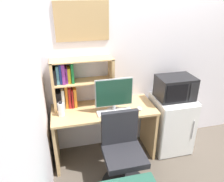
{
  "coord_description": "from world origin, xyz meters",
  "views": [
    {
      "loc": [
        -1.36,
        -2.63,
        2.12
      ],
      "look_at": [
        -0.79,
        -0.31,
        1.01
      ],
      "focal_mm": 34.67,
      "sensor_mm": 36.0,
      "label": 1
    }
  ],
  "objects_px": {
    "hutch_bookshelf": "(73,83)",
    "water_bottle": "(61,109)",
    "keyboard": "(115,112)",
    "wall_corkboard": "(82,21)",
    "microwave": "(175,88)",
    "computer_mouse": "(140,108)",
    "desk_chair": "(123,156)",
    "mini_fridge": "(171,123)",
    "monitor": "(114,94)"
  },
  "relations": [
    {
      "from": "mini_fridge",
      "to": "computer_mouse",
      "type": "bearing_deg",
      "value": -168.55
    },
    {
      "from": "computer_mouse",
      "to": "microwave",
      "type": "height_order",
      "value": "microwave"
    },
    {
      "from": "keyboard",
      "to": "computer_mouse",
      "type": "bearing_deg",
      "value": 0.2
    },
    {
      "from": "mini_fridge",
      "to": "desk_chair",
      "type": "bearing_deg",
      "value": -150.89
    },
    {
      "from": "microwave",
      "to": "wall_corkboard",
      "type": "bearing_deg",
      "value": 166.11
    },
    {
      "from": "desk_chair",
      "to": "wall_corkboard",
      "type": "height_order",
      "value": "wall_corkboard"
    },
    {
      "from": "hutch_bookshelf",
      "to": "wall_corkboard",
      "type": "height_order",
      "value": "wall_corkboard"
    },
    {
      "from": "microwave",
      "to": "hutch_bookshelf",
      "type": "bearing_deg",
      "value": 171.96
    },
    {
      "from": "water_bottle",
      "to": "mini_fridge",
      "type": "bearing_deg",
      "value": 0.6
    },
    {
      "from": "keyboard",
      "to": "computer_mouse",
      "type": "distance_m",
      "value": 0.33
    },
    {
      "from": "keyboard",
      "to": "wall_corkboard",
      "type": "distance_m",
      "value": 1.14
    },
    {
      "from": "hutch_bookshelf",
      "to": "desk_chair",
      "type": "relative_size",
      "value": 0.84
    },
    {
      "from": "hutch_bookshelf",
      "to": "mini_fridge",
      "type": "height_order",
      "value": "hutch_bookshelf"
    },
    {
      "from": "water_bottle",
      "to": "microwave",
      "type": "distance_m",
      "value": 1.49
    },
    {
      "from": "keyboard",
      "to": "water_bottle",
      "type": "height_order",
      "value": "water_bottle"
    },
    {
      "from": "keyboard",
      "to": "mini_fridge",
      "type": "height_order",
      "value": "mini_fridge"
    },
    {
      "from": "monitor",
      "to": "mini_fridge",
      "type": "relative_size",
      "value": 0.58
    },
    {
      "from": "keyboard",
      "to": "water_bottle",
      "type": "bearing_deg",
      "value": 171.66
    },
    {
      "from": "mini_fridge",
      "to": "microwave",
      "type": "xyz_separation_m",
      "value": [
        0.0,
        0.0,
        0.55
      ]
    },
    {
      "from": "monitor",
      "to": "wall_corkboard",
      "type": "xyz_separation_m",
      "value": [
        -0.3,
        0.35,
        0.81
      ]
    },
    {
      "from": "monitor",
      "to": "wall_corkboard",
      "type": "height_order",
      "value": "wall_corkboard"
    },
    {
      "from": "water_bottle",
      "to": "desk_chair",
      "type": "relative_size",
      "value": 0.21
    },
    {
      "from": "computer_mouse",
      "to": "desk_chair",
      "type": "xyz_separation_m",
      "value": [
        -0.32,
        -0.37,
        -0.38
      ]
    },
    {
      "from": "water_bottle",
      "to": "microwave",
      "type": "relative_size",
      "value": 0.39
    },
    {
      "from": "hutch_bookshelf",
      "to": "monitor",
      "type": "bearing_deg",
      "value": -28.68
    },
    {
      "from": "keyboard",
      "to": "microwave",
      "type": "bearing_deg",
      "value": 7.42
    },
    {
      "from": "hutch_bookshelf",
      "to": "water_bottle",
      "type": "xyz_separation_m",
      "value": [
        -0.17,
        -0.2,
        -0.24
      ]
    },
    {
      "from": "computer_mouse",
      "to": "wall_corkboard",
      "type": "height_order",
      "value": "wall_corkboard"
    },
    {
      "from": "keyboard",
      "to": "wall_corkboard",
      "type": "relative_size",
      "value": 0.68
    },
    {
      "from": "keyboard",
      "to": "wall_corkboard",
      "type": "xyz_separation_m",
      "value": [
        -0.29,
        0.4,
        1.03
      ]
    },
    {
      "from": "wall_corkboard",
      "to": "keyboard",
      "type": "bearing_deg",
      "value": -53.38
    },
    {
      "from": "hutch_bookshelf",
      "to": "water_bottle",
      "type": "relative_size",
      "value": 4.11
    },
    {
      "from": "monitor",
      "to": "wall_corkboard",
      "type": "bearing_deg",
      "value": 130.31
    },
    {
      "from": "mini_fridge",
      "to": "microwave",
      "type": "relative_size",
      "value": 1.68
    },
    {
      "from": "monitor",
      "to": "wall_corkboard",
      "type": "relative_size",
      "value": 0.73
    },
    {
      "from": "monitor",
      "to": "keyboard",
      "type": "xyz_separation_m",
      "value": [
        -0.0,
        -0.04,
        -0.22
      ]
    },
    {
      "from": "computer_mouse",
      "to": "mini_fridge",
      "type": "distance_m",
      "value": 0.65
    },
    {
      "from": "keyboard",
      "to": "mini_fridge",
      "type": "bearing_deg",
      "value": 7.22
    },
    {
      "from": "microwave",
      "to": "desk_chair",
      "type": "relative_size",
      "value": 0.53
    },
    {
      "from": "microwave",
      "to": "wall_corkboard",
      "type": "xyz_separation_m",
      "value": [
        -1.15,
        0.28,
        0.84
      ]
    },
    {
      "from": "hutch_bookshelf",
      "to": "keyboard",
      "type": "height_order",
      "value": "hutch_bookshelf"
    },
    {
      "from": "keyboard",
      "to": "computer_mouse",
      "type": "relative_size",
      "value": 4.35
    },
    {
      "from": "computer_mouse",
      "to": "monitor",
      "type": "bearing_deg",
      "value": 172.47
    },
    {
      "from": "mini_fridge",
      "to": "wall_corkboard",
      "type": "height_order",
      "value": "wall_corkboard"
    },
    {
      "from": "hutch_bookshelf",
      "to": "microwave",
      "type": "bearing_deg",
      "value": -8.04
    },
    {
      "from": "keyboard",
      "to": "desk_chair",
      "type": "distance_m",
      "value": 0.53
    },
    {
      "from": "mini_fridge",
      "to": "wall_corkboard",
      "type": "bearing_deg",
      "value": 165.97
    },
    {
      "from": "water_bottle",
      "to": "desk_chair",
      "type": "bearing_deg",
      "value": -35.71
    },
    {
      "from": "desk_chair",
      "to": "water_bottle",
      "type": "bearing_deg",
      "value": 144.29
    },
    {
      "from": "desk_chair",
      "to": "hutch_bookshelf",
      "type": "bearing_deg",
      "value": 124.95
    }
  ]
}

